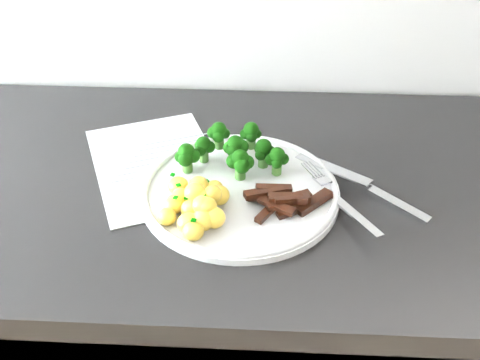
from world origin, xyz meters
TOP-DOWN VIEW (x-y plane):
  - counter at (-0.10, 1.67)m, footprint 2.42×0.60m
  - recipe_paper at (-0.13, 1.71)m, footprint 0.29×0.34m
  - plate at (0.01, 1.64)m, footprint 0.31×0.31m
  - broccoli at (-0.00, 1.70)m, footprint 0.18×0.11m
  - potatoes at (-0.05, 1.58)m, footprint 0.10×0.13m
  - beef_strips at (0.08, 1.60)m, footprint 0.14×0.08m
  - fork at (0.17, 1.61)m, footprint 0.11×0.18m
  - knife at (0.22, 1.64)m, footprint 0.20×0.17m

SIDE VIEW (x-z plane):
  - counter at x=-0.10m, z-range 0.00..0.91m
  - recipe_paper at x=-0.13m, z-range 0.91..0.91m
  - plate at x=0.01m, z-range 0.91..0.92m
  - knife at x=0.22m, z-range 0.90..0.93m
  - fork at x=0.17m, z-range 0.92..0.93m
  - beef_strips at x=0.08m, z-range 0.91..0.94m
  - potatoes at x=-0.05m, z-range 0.91..0.96m
  - broccoli at x=0.00m, z-range 0.92..0.98m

